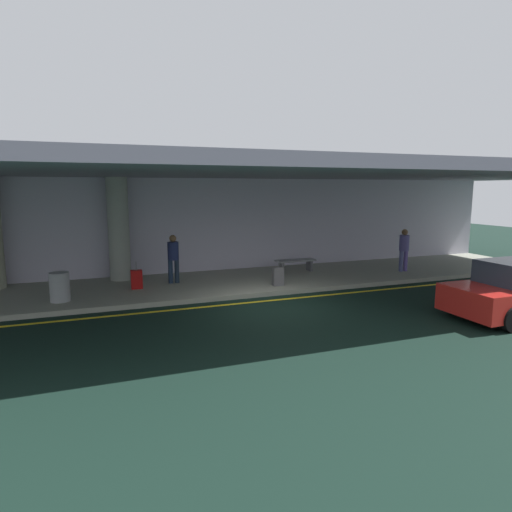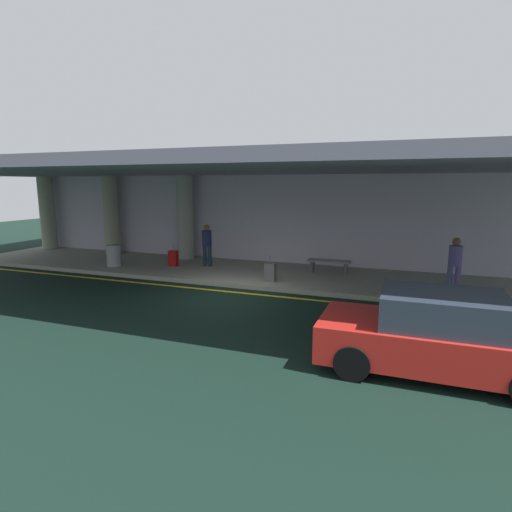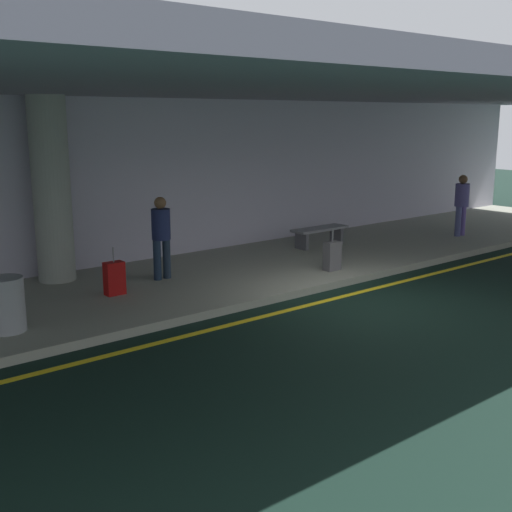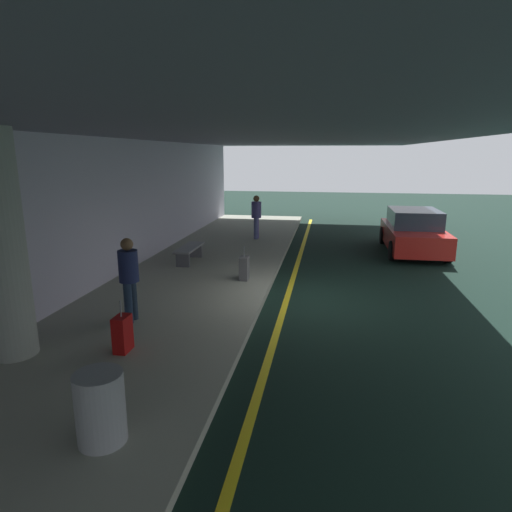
# 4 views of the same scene
# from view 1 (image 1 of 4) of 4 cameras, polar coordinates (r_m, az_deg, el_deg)

# --- Properties ---
(ground_plane) EXTENTS (60.00, 60.00, 0.00)m
(ground_plane) POSITION_cam_1_polar(r_m,az_deg,el_deg) (12.78, 2.20, -6.53)
(ground_plane) COLOR black
(sidewalk) EXTENTS (26.00, 4.20, 0.15)m
(sidewalk) POSITION_cam_1_polar(r_m,az_deg,el_deg) (15.58, -2.20, -3.42)
(sidewalk) COLOR gray
(sidewalk) RESTS_ON ground
(lane_stripe_yellow) EXTENTS (26.00, 0.14, 0.01)m
(lane_stripe_yellow) POSITION_cam_1_polar(r_m,az_deg,el_deg) (13.24, 1.34, -5.96)
(lane_stripe_yellow) COLOR yellow
(lane_stripe_yellow) RESTS_ON ground
(support_column_center) EXTENTS (0.74, 0.74, 3.65)m
(support_column_center) POSITION_cam_1_polar(r_m,az_deg,el_deg) (16.10, -17.71, 3.41)
(support_column_center) COLOR gray
(support_column_center) RESTS_ON sidewalk
(ceiling_overhang) EXTENTS (28.00, 13.20, 0.30)m
(ceiling_overhang) POSITION_cam_1_polar(r_m,az_deg,el_deg) (14.76, -1.67, 11.04)
(ceiling_overhang) COLOR gray
(ceiling_overhang) RESTS_ON support_column_far_left
(terminal_back_wall) EXTENTS (26.00, 0.30, 3.80)m
(terminal_back_wall) POSITION_cam_1_polar(r_m,az_deg,el_deg) (17.44, -4.56, 3.95)
(terminal_back_wall) COLOR #B2ADC0
(terminal_back_wall) RESTS_ON ground
(traveler_with_luggage) EXTENTS (0.38, 0.38, 1.68)m
(traveler_with_luggage) POSITION_cam_1_polar(r_m,az_deg,el_deg) (17.97, 19.00, 1.11)
(traveler_with_luggage) COLOR #454A7A
(traveler_with_luggage) RESTS_ON sidewalk
(person_waiting_for_ride) EXTENTS (0.38, 0.38, 1.68)m
(person_waiting_for_ride) POSITION_cam_1_polar(r_m,az_deg,el_deg) (15.12, -10.89, 0.05)
(person_waiting_for_ride) COLOR #172438
(person_waiting_for_ride) RESTS_ON sidewalk
(suitcase_upright_primary) EXTENTS (0.36, 0.22, 0.90)m
(suitcase_upright_primary) POSITION_cam_1_polar(r_m,az_deg,el_deg) (14.63, -15.51, -3.00)
(suitcase_upright_primary) COLOR #950C0B
(suitcase_upright_primary) RESTS_ON sidewalk
(suitcase_upright_secondary) EXTENTS (0.36, 0.22, 0.90)m
(suitcase_upright_secondary) POSITION_cam_1_polar(r_m,az_deg,el_deg) (14.58, 2.93, -2.73)
(suitcase_upright_secondary) COLOR #535255
(suitcase_upright_secondary) RESTS_ON sidewalk
(bench_metal) EXTENTS (1.60, 0.50, 0.48)m
(bench_metal) POSITION_cam_1_polar(r_m,az_deg,el_deg) (17.05, 5.24, -0.92)
(bench_metal) COLOR slate
(bench_metal) RESTS_ON sidewalk
(trash_bin_steel) EXTENTS (0.56, 0.56, 0.85)m
(trash_bin_steel) POSITION_cam_1_polar(r_m,az_deg,el_deg) (13.78, -24.54, -3.74)
(trash_bin_steel) COLOR gray
(trash_bin_steel) RESTS_ON sidewalk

